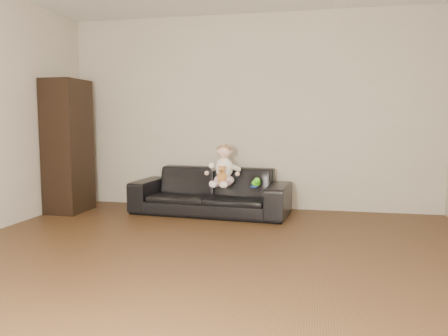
% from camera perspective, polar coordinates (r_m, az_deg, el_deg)
% --- Properties ---
extents(floor, '(5.50, 5.50, 0.00)m').
position_cam_1_polar(floor, '(3.45, -3.73, -13.82)').
color(floor, '#482F19').
rests_on(floor, ground).
extents(wall_back, '(5.00, 0.00, 5.00)m').
position_cam_1_polar(wall_back, '(5.94, 3.35, 7.26)').
color(wall_back, '#B3AA96').
rests_on(wall_back, ground).
extents(sofa, '(2.05, 0.94, 0.58)m').
position_cam_1_polar(sofa, '(5.60, -1.76, -3.03)').
color(sofa, black).
rests_on(sofa, floor).
extents(cabinet, '(0.43, 0.59, 1.71)m').
position_cam_1_polar(cabinet, '(6.02, -19.70, 2.67)').
color(cabinet, black).
rests_on(cabinet, floor).
extents(shelf_item, '(0.18, 0.25, 0.28)m').
position_cam_1_polar(shelf_item, '(6.00, -19.67, 6.34)').
color(shelf_item, silver).
rests_on(shelf_item, cabinet).
extents(baby, '(0.39, 0.46, 0.51)m').
position_cam_1_polar(baby, '(5.41, -0.03, 0.05)').
color(baby, '#F7D1DB').
rests_on(baby, sofa).
extents(teddy_bear, '(0.11, 0.11, 0.20)m').
position_cam_1_polar(teddy_bear, '(5.26, -0.27, -0.81)').
color(teddy_bear, '#B97834').
rests_on(teddy_bear, sofa).
extents(toy_green, '(0.12, 0.14, 0.09)m').
position_cam_1_polar(toy_green, '(5.35, 4.21, -1.97)').
color(toy_green, '#4DE01A').
rests_on(toy_green, sofa).
extents(toy_rattle, '(0.08, 0.08, 0.07)m').
position_cam_1_polar(toy_rattle, '(5.38, 4.19, -2.04)').
color(toy_rattle, '#E14F1A').
rests_on(toy_rattle, sofa).
extents(toy_blue_disc, '(0.12, 0.12, 0.01)m').
position_cam_1_polar(toy_blue_disc, '(5.35, 3.97, -2.40)').
color(toy_blue_disc, blue).
rests_on(toy_blue_disc, sofa).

